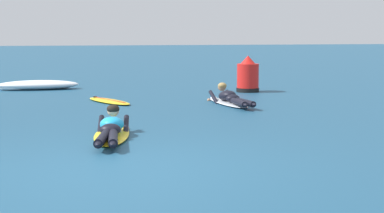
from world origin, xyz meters
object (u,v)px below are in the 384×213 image
channel_marker_buoy (248,77)px  drifting_surfboard (109,101)px  surfer_far (230,99)px  surfer_near (111,130)px

channel_marker_buoy → drifting_surfboard: bearing=-157.6°
surfer_far → channel_marker_buoy: bearing=64.2°
surfer_near → channel_marker_buoy: size_ratio=2.47×
surfer_near → channel_marker_buoy: bearing=56.1°
channel_marker_buoy → surfer_near: bearing=-123.9°
surfer_near → drifting_surfboard: size_ratio=1.37×
surfer_far → drifting_surfboard: (-2.81, 1.09, -0.10)m
drifting_surfboard → channel_marker_buoy: size_ratio=1.80×
surfer_far → channel_marker_buoy: (1.36, 2.81, 0.29)m
surfer_near → drifting_surfboard: (0.34, 4.98, -0.10)m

